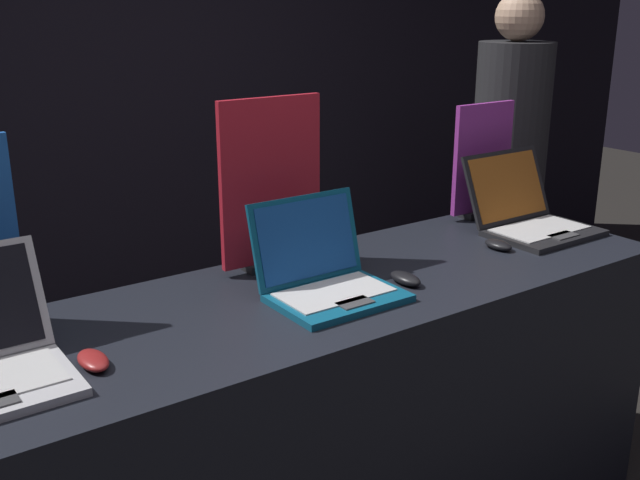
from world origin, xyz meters
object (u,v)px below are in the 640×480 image
(laptop_middle, at_px, (325,274))
(mouse_middle, at_px, (405,278))
(laptop_back, at_px, (529,214))
(mouse_back, at_px, (498,245))
(promo_stand_back, at_px, (482,163))
(mouse_front, at_px, (93,360))
(person_bystander, at_px, (507,184))
(promo_stand_middle, at_px, (271,188))

(laptop_middle, distance_m, mouse_middle, 0.26)
(laptop_middle, relative_size, laptop_back, 0.93)
(mouse_back, bearing_deg, laptop_back, 18.07)
(laptop_middle, height_order, promo_stand_back, promo_stand_back)
(mouse_front, distance_m, laptop_middle, 0.69)
(laptop_middle, xyz_separation_m, mouse_middle, (0.24, -0.07, -0.05))
(laptop_back, bearing_deg, mouse_back, -161.93)
(mouse_middle, bearing_deg, promo_stand_back, 28.24)
(laptop_middle, distance_m, laptop_back, 0.96)
(mouse_back, height_order, person_bystander, person_bystander)
(mouse_front, relative_size, promo_stand_middle, 0.23)
(laptop_middle, bearing_deg, mouse_front, -175.93)
(mouse_middle, distance_m, promo_stand_back, 0.83)
(promo_stand_middle, height_order, laptop_back, promo_stand_middle)
(laptop_middle, distance_m, mouse_back, 0.71)
(laptop_back, height_order, person_bystander, person_bystander)
(mouse_front, xyz_separation_m, laptop_middle, (0.69, 0.05, 0.05))
(laptop_middle, bearing_deg, laptop_back, 4.63)
(promo_stand_middle, xyz_separation_m, promo_stand_back, (0.96, 0.03, -0.05))
(mouse_middle, bearing_deg, laptop_middle, 164.70)
(laptop_back, height_order, mouse_back, laptop_back)
(mouse_middle, xyz_separation_m, laptop_back, (0.72, 0.14, 0.05))
(laptop_middle, xyz_separation_m, mouse_back, (0.71, -0.00, -0.05))
(promo_stand_middle, distance_m, mouse_back, 0.80)
(laptop_middle, distance_m, promo_stand_back, 1.02)
(promo_stand_back, xyz_separation_m, person_bystander, (0.55, 0.34, -0.22))
(promo_stand_middle, relative_size, mouse_back, 4.91)
(mouse_middle, height_order, mouse_back, mouse_middle)
(mouse_back, bearing_deg, mouse_middle, -172.28)
(laptop_middle, relative_size, promo_stand_middle, 0.67)
(mouse_middle, xyz_separation_m, mouse_back, (0.47, 0.06, -0.00))
(mouse_middle, xyz_separation_m, promo_stand_back, (0.72, 0.38, 0.19))
(mouse_back, distance_m, person_bystander, 1.04)
(mouse_front, bearing_deg, mouse_back, 1.88)
(laptop_back, distance_m, promo_stand_back, 0.28)
(mouse_back, relative_size, person_bystander, 0.06)
(mouse_middle, height_order, promo_stand_middle, promo_stand_middle)
(laptop_back, bearing_deg, person_bystander, 46.71)
(mouse_middle, bearing_deg, person_bystander, 29.87)
(promo_stand_middle, distance_m, promo_stand_back, 0.96)
(promo_stand_middle, bearing_deg, mouse_middle, -55.19)
(laptop_back, xyz_separation_m, person_bystander, (0.55, 0.58, -0.08))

